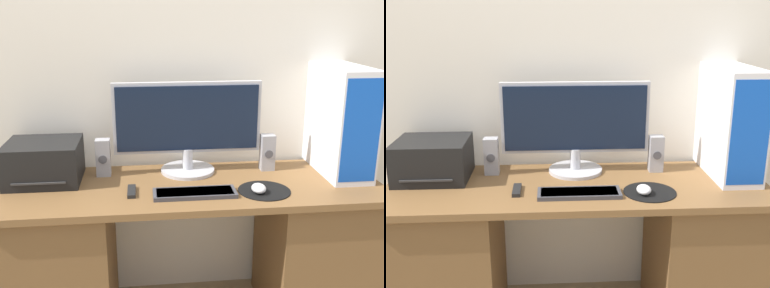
# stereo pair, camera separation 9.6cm
# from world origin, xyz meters

# --- Properties ---
(wall_back) EXTENTS (6.40, 0.05, 2.70)m
(wall_back) POSITION_xyz_m (0.00, 0.63, 1.35)
(wall_back) COLOR silver
(wall_back) RESTS_ON ground_plane
(desk) EXTENTS (1.71, 0.57, 0.72)m
(desk) POSITION_xyz_m (0.00, 0.29, 0.37)
(desk) COLOR brown
(desk) RESTS_ON ground_plane
(monitor) EXTENTS (0.70, 0.26, 0.43)m
(monitor) POSITION_xyz_m (0.00, 0.46, 0.96)
(monitor) COLOR #B7B7BC
(monitor) RESTS_ON desk
(keyboard) EXTENTS (0.35, 0.12, 0.02)m
(keyboard) POSITION_xyz_m (-0.00, 0.16, 0.73)
(keyboard) COLOR #3D3D42
(keyboard) RESTS_ON desk
(mousepad) EXTENTS (0.23, 0.23, 0.00)m
(mousepad) POSITION_xyz_m (0.30, 0.17, 0.72)
(mousepad) COLOR black
(mousepad) RESTS_ON desk
(mouse) EXTENTS (0.06, 0.08, 0.04)m
(mouse) POSITION_xyz_m (0.27, 0.15, 0.74)
(mouse) COLOR silver
(mouse) RESTS_ON mousepad
(computer_tower) EXTENTS (0.18, 0.44, 0.51)m
(computer_tower) POSITION_xyz_m (0.72, 0.39, 0.97)
(computer_tower) COLOR white
(computer_tower) RESTS_ON desk
(printer) EXTENTS (0.32, 0.29, 0.18)m
(printer) POSITION_xyz_m (-0.66, 0.40, 0.81)
(printer) COLOR black
(printer) RESTS_ON desk
(speaker_left) EXTENTS (0.07, 0.06, 0.18)m
(speaker_left) POSITION_xyz_m (-0.40, 0.45, 0.81)
(speaker_left) COLOR #99999E
(speaker_left) RESTS_ON desk
(speaker_right) EXTENTS (0.07, 0.06, 0.18)m
(speaker_right) POSITION_xyz_m (0.39, 0.44, 0.81)
(speaker_right) COLOR #99999E
(speaker_right) RESTS_ON desk
(remote_control) EXTENTS (0.03, 0.12, 0.02)m
(remote_control) POSITION_xyz_m (-0.27, 0.21, 0.73)
(remote_control) COLOR black
(remote_control) RESTS_ON desk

